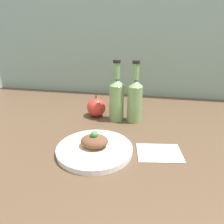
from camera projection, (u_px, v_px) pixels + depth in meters
The scene contains 8 objects.
ground_plane at pixel (121, 139), 87.32cm from camera, with size 180.00×110.00×4.00cm, color brown.
wall_backsplash at pixel (137, 25), 119.94cm from camera, with size 180.00×3.00×80.00cm.
plate at pixel (95, 149), 74.41cm from camera, with size 25.89×25.89×2.28cm.
plated_food at pixel (94, 142), 73.47cm from camera, with size 17.74×17.74×6.19cm.
cider_bottle_left at pixel (117, 98), 95.75cm from camera, with size 6.48×6.48×26.95cm.
cider_bottle_right at pixel (135, 99), 94.37cm from camera, with size 6.48×6.48×26.95cm.
apple at pixel (96, 107), 102.08cm from camera, with size 8.74×8.74×10.42cm.
napkin at pixel (159, 153), 73.76cm from camera, with size 16.38×13.49×0.80cm.
Camera 1 is at (10.76, -75.99, 41.16)cm, focal length 35.00 mm.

